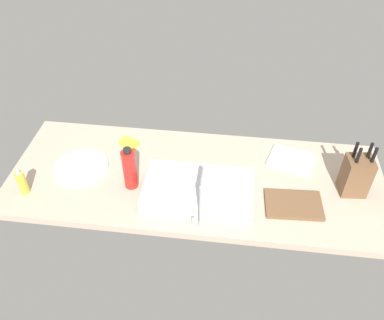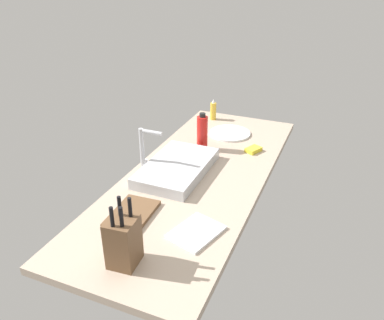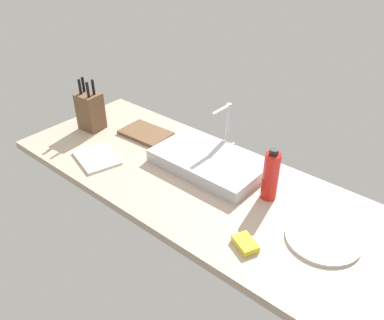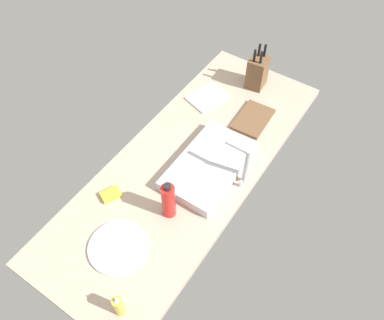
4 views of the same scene
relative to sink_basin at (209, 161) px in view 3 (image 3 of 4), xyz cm
name	(u,v)px [view 3 (image 3 of 4)]	position (x,y,z in cm)	size (l,w,h in cm)	color
countertop_slab	(198,183)	(2.45, -10.71, -4.57)	(176.30, 67.42, 3.50)	tan
sink_basin	(209,161)	(0.00, 0.00, 0.00)	(48.95, 29.04, 5.63)	#B7BABF
faucet	(227,124)	(-3.22, 16.53, 10.80)	(5.50, 13.03, 23.03)	#B7BABF
knife_block	(90,111)	(-68.49, -10.89, 6.97)	(11.99, 10.94, 26.45)	brown
cutting_board	(146,133)	(-42.10, 1.95, -1.92)	(24.64, 16.34, 1.80)	brown
water_bottle	(271,176)	(31.16, -1.72, 7.49)	(6.26, 6.26, 22.09)	red
dinner_plate	(323,238)	(58.07, -9.98, -2.22)	(25.81, 25.81, 1.20)	white
dish_towel	(97,158)	(-42.86, -28.19, -2.22)	(21.08, 16.07, 1.20)	white
dish_sponge	(245,244)	(39.39, -30.15, -1.62)	(9.00, 6.00, 2.40)	yellow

